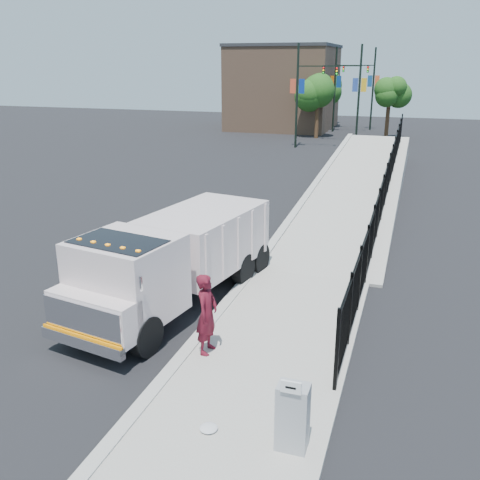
% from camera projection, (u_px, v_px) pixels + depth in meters
% --- Properties ---
extents(ground, '(120.00, 120.00, 0.00)m').
position_uv_depth(ground, '(210.00, 326.00, 13.97)').
color(ground, black).
rests_on(ground, ground).
extents(sidewalk, '(3.55, 12.00, 0.12)m').
position_uv_depth(sidewalk, '(259.00, 378.00, 11.58)').
color(sidewalk, '#9E998E').
rests_on(sidewalk, ground).
extents(curb, '(0.30, 12.00, 0.16)m').
position_uv_depth(curb, '(178.00, 362.00, 12.15)').
color(curb, '#ADAAA3').
rests_on(curb, ground).
extents(ramp, '(3.95, 24.06, 3.19)m').
position_uv_depth(ramp, '(360.00, 195.00, 27.75)').
color(ramp, '#9E998E').
rests_on(ramp, ground).
extents(iron_fence, '(0.10, 28.00, 1.80)m').
position_uv_depth(iron_fence, '(385.00, 198.00, 23.44)').
color(iron_fence, black).
rests_on(iron_fence, ground).
extents(truck, '(3.65, 7.80, 2.57)m').
position_uv_depth(truck, '(172.00, 257.00, 14.78)').
color(truck, black).
rests_on(truck, ground).
extents(worker, '(0.48, 0.72, 1.93)m').
position_uv_depth(worker, '(207.00, 314.00, 12.23)').
color(worker, '#540F1C').
rests_on(worker, sidewalk).
extents(utility_cabinet, '(0.55, 0.40, 1.25)m').
position_uv_depth(utility_cabinet, '(293.00, 417.00, 9.22)').
color(utility_cabinet, gray).
rests_on(utility_cabinet, sidewalk).
extents(arrow_sign, '(0.35, 0.04, 0.22)m').
position_uv_depth(arrow_sign, '(291.00, 387.00, 8.79)').
color(arrow_sign, white).
rests_on(arrow_sign, utility_cabinet).
extents(debris, '(0.34, 0.34, 0.09)m').
position_uv_depth(debris, '(209.00, 428.00, 9.84)').
color(debris, silver).
rests_on(debris, sidewalk).
extents(light_pole_0, '(3.77, 0.22, 8.00)m').
position_uv_depth(light_pole_0, '(301.00, 92.00, 41.96)').
color(light_pole_0, black).
rests_on(light_pole_0, ground).
extents(light_pole_1, '(3.77, 0.22, 8.00)m').
position_uv_depth(light_pole_1, '(355.00, 90.00, 44.42)').
color(light_pole_1, black).
rests_on(light_pole_1, ground).
extents(light_pole_2, '(3.77, 0.22, 8.00)m').
position_uv_depth(light_pole_2, '(338.00, 86.00, 51.98)').
color(light_pole_2, black).
rests_on(light_pole_2, ground).
extents(light_pole_3, '(3.78, 0.22, 8.00)m').
position_uv_depth(light_pole_3, '(370.00, 86.00, 53.58)').
color(light_pole_3, black).
rests_on(light_pole_3, ground).
extents(tree_0, '(3.06, 3.06, 5.53)m').
position_uv_depth(tree_0, '(318.00, 93.00, 47.59)').
color(tree_0, '#382314').
rests_on(tree_0, ground).
extents(tree_1, '(2.08, 2.08, 5.04)m').
position_uv_depth(tree_1, '(389.00, 94.00, 47.16)').
color(tree_1, '#382314').
rests_on(tree_1, ground).
extents(tree_2, '(3.27, 3.27, 5.63)m').
position_uv_depth(tree_2, '(326.00, 88.00, 56.32)').
color(tree_2, '#382314').
rests_on(tree_2, ground).
extents(building, '(10.00, 10.00, 8.00)m').
position_uv_depth(building, '(284.00, 89.00, 55.03)').
color(building, '#8C664C').
rests_on(building, ground).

